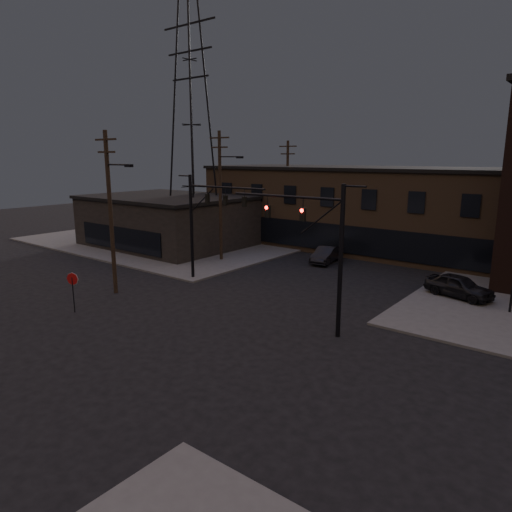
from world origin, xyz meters
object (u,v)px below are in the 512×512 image
at_px(traffic_signal_far, 203,216).
at_px(car_crossing, 326,255).
at_px(parked_car_lot_a, 459,286).
at_px(stop_sign, 73,283).
at_px(traffic_signal_near, 322,242).

bearing_deg(traffic_signal_far, car_crossing, 70.02).
height_order(traffic_signal_far, parked_car_lot_a, traffic_signal_far).
distance_m(parked_car_lot_a, car_crossing, 12.98).
xyz_separation_m(traffic_signal_far, stop_sign, (-1.28, -9.99, -3.17)).
relative_size(traffic_signal_near, stop_sign, 3.23).
xyz_separation_m(traffic_signal_far, parked_car_lot_a, (16.43, 7.24, -4.11)).
distance_m(traffic_signal_far, stop_sign, 10.55).
bearing_deg(traffic_signal_near, parked_car_lot_a, 67.92).
distance_m(traffic_signal_far, parked_car_lot_a, 18.42).
bearing_deg(parked_car_lot_a, car_crossing, 87.94).
xyz_separation_m(traffic_signal_near, traffic_signal_far, (-12.07, 3.50, 0.08)).
distance_m(traffic_signal_near, parked_car_lot_a, 12.27).
relative_size(parked_car_lot_a, car_crossing, 1.01).
xyz_separation_m(traffic_signal_near, car_crossing, (-7.98, 14.77, -4.21)).
bearing_deg(car_crossing, traffic_signal_near, -70.91).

